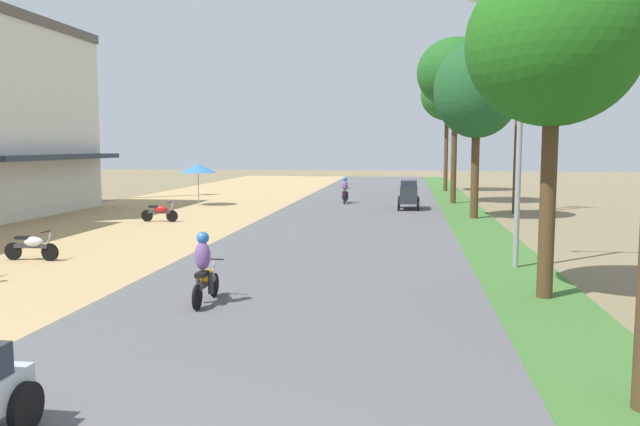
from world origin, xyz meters
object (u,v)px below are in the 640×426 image
at_px(streetlamp_mid, 446,133).
at_px(utility_pole_near, 517,119).
at_px(streetlamp_near, 520,111).
at_px(motorbike_foreground_rider, 205,270).
at_px(median_tree_fourth, 456,73).
at_px(median_tree_third, 477,91).
at_px(car_van_charcoal, 409,193).
at_px(median_tree_second, 554,44).
at_px(parked_motorbike_third, 160,211).
at_px(vendor_umbrella, 198,168).
at_px(parked_motorbike_second, 32,245).
at_px(median_tree_fifth, 447,95).
at_px(utility_pole_far, 516,128).
at_px(motorbike_ahead_second, 345,191).

height_order(streetlamp_mid, utility_pole_near, utility_pole_near).
bearing_deg(streetlamp_near, motorbike_foreground_rider, -144.25).
bearing_deg(motorbike_foreground_rider, median_tree_fourth, 74.67).
xyz_separation_m(median_tree_third, streetlamp_near, (-0.11, -12.99, -1.69)).
distance_m(streetlamp_mid, car_van_charcoal, 19.00).
xyz_separation_m(median_tree_second, median_tree_third, (0.06, 16.79, 0.38)).
relative_size(parked_motorbike_third, median_tree_third, 0.21).
height_order(parked_motorbike_third, vendor_umbrella, vendor_umbrella).
bearing_deg(parked_motorbike_third, parked_motorbike_second, -90.14).
relative_size(parked_motorbike_second, median_tree_fifth, 0.19).
relative_size(median_tree_second, streetlamp_near, 0.98).
bearing_deg(parked_motorbike_second, median_tree_third, 43.05).
bearing_deg(motorbike_foreground_rider, median_tree_fifth, 78.72).
relative_size(median_tree_second, utility_pole_far, 0.89).
distance_m(median_tree_second, streetlamp_mid, 39.05).
distance_m(median_tree_third, motorbike_foreground_rider, 20.86).
relative_size(vendor_umbrella, utility_pole_far, 0.29).
bearing_deg(parked_motorbike_second, utility_pole_far, 45.56).
xyz_separation_m(median_tree_third, car_van_charcoal, (-3.23, 3.87, -5.30)).
height_order(parked_motorbike_second, median_tree_fourth, median_tree_fourth).
height_order(median_tree_second, motorbike_ahead_second, median_tree_second).
relative_size(parked_motorbike_second, streetlamp_near, 0.23).
xyz_separation_m(parked_motorbike_third, motorbike_ahead_second, (7.77, 10.72, 0.30)).
bearing_deg(utility_pole_near, parked_motorbike_third, -159.36).
xyz_separation_m(utility_pole_near, car_van_charcoal, (-5.64, 0.96, -4.02)).
bearing_deg(motorbike_ahead_second, parked_motorbike_second, -110.32).
bearing_deg(motorbike_foreground_rider, utility_pole_near, 64.48).
distance_m(streetlamp_mid, utility_pole_far, 18.56).
distance_m(car_van_charcoal, motorbike_foreground_rider, 22.89).
xyz_separation_m(vendor_umbrella, utility_pole_far, (18.38, -0.88, 2.30)).
distance_m(streetlamp_mid, utility_pole_near, 19.50).
relative_size(parked_motorbike_third, motorbike_foreground_rider, 1.00).
relative_size(streetlamp_mid, motorbike_ahead_second, 4.50).
bearing_deg(streetlamp_near, median_tree_fourth, 90.87).
distance_m(parked_motorbike_second, median_tree_second, 16.07).
height_order(median_tree_second, streetlamp_mid, streetlamp_mid).
bearing_deg(streetlamp_mid, car_van_charcoal, -99.63).
height_order(utility_pole_near, utility_pole_far, utility_pole_near).
xyz_separation_m(streetlamp_near, motorbike_ahead_second, (-7.03, 20.10, -3.79)).
bearing_deg(motorbike_ahead_second, median_tree_third, -44.88).
height_order(streetlamp_near, motorbike_foreground_rider, streetlamp_near).
bearing_deg(motorbike_foreground_rider, median_tree_second, 12.78).
bearing_deg(parked_motorbike_second, streetlamp_mid, 67.73).
height_order(parked_motorbike_second, motorbike_ahead_second, motorbike_ahead_second).
bearing_deg(median_tree_second, motorbike_ahead_second, 106.49).
xyz_separation_m(median_tree_fourth, streetlamp_mid, (0.33, 13.82, -3.39)).
height_order(utility_pole_far, motorbike_ahead_second, utility_pole_far).
bearing_deg(vendor_umbrella, streetlamp_mid, 48.06).
height_order(utility_pole_near, motorbike_foreground_rider, utility_pole_near).
height_order(median_tree_third, median_tree_fifth, median_tree_fifth).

